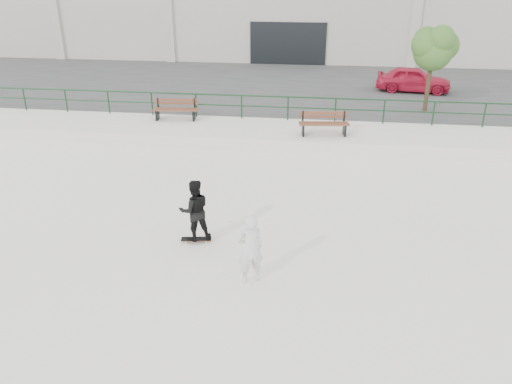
# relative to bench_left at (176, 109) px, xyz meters

# --- Properties ---
(ground) EXTENTS (120.00, 120.00, 0.00)m
(ground) POSITION_rel_bench_left_xyz_m (3.78, -10.27, -0.93)
(ground) COLOR silver
(ground) RESTS_ON ground
(ledge) EXTENTS (30.00, 3.00, 0.50)m
(ledge) POSITION_rel_bench_left_xyz_m (3.78, -0.77, -0.68)
(ledge) COLOR silver
(ledge) RESTS_ON ground
(parking_strip) EXTENTS (60.00, 14.00, 0.50)m
(parking_strip) POSITION_rel_bench_left_xyz_m (3.78, 7.73, -0.68)
(parking_strip) COLOR #383838
(parking_strip) RESTS_ON ground
(railing) EXTENTS (28.00, 0.06, 1.03)m
(railing) POSITION_rel_bench_left_xyz_m (3.78, 0.53, 0.31)
(railing) COLOR #163C1D
(railing) RESTS_ON ledge
(bench_left) EXTENTS (1.94, 0.72, 0.88)m
(bench_left) POSITION_rel_bench_left_xyz_m (0.00, 0.00, 0.00)
(bench_left) COLOR #5B2F1F
(bench_left) RESTS_ON ledge
(bench_right) EXTENTS (2.00, 0.80, 0.90)m
(bench_right) POSITION_rel_bench_left_xyz_m (6.31, -1.31, 0.01)
(bench_right) COLOR #5B2F1F
(bench_right) RESTS_ON ledge
(tree) EXTENTS (2.14, 1.90, 3.80)m
(tree) POSITION_rel_bench_left_xyz_m (10.91, 2.87, 2.41)
(tree) COLOR #4C3926
(tree) RESTS_ON parking_strip
(red_car) EXTENTS (3.93, 1.99, 1.28)m
(red_car) POSITION_rel_bench_left_xyz_m (10.87, 6.68, 0.21)
(red_car) COLOR #B81632
(red_car) RESTS_ON parking_strip
(skateboard) EXTENTS (0.80, 0.32, 0.09)m
(skateboard) POSITION_rel_bench_left_xyz_m (3.14, -9.26, -0.86)
(skateboard) COLOR black
(skateboard) RESTS_ON ground
(standing_skater) EXTENTS (0.98, 0.89, 1.64)m
(standing_skater) POSITION_rel_bench_left_xyz_m (3.14, -9.26, -0.02)
(standing_skater) COLOR black
(standing_skater) RESTS_ON skateboard
(seated_skater) EXTENTS (0.73, 0.63, 1.68)m
(seated_skater) POSITION_rel_bench_left_xyz_m (4.78, -10.82, -0.09)
(seated_skater) COLOR silver
(seated_skater) RESTS_ON ground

